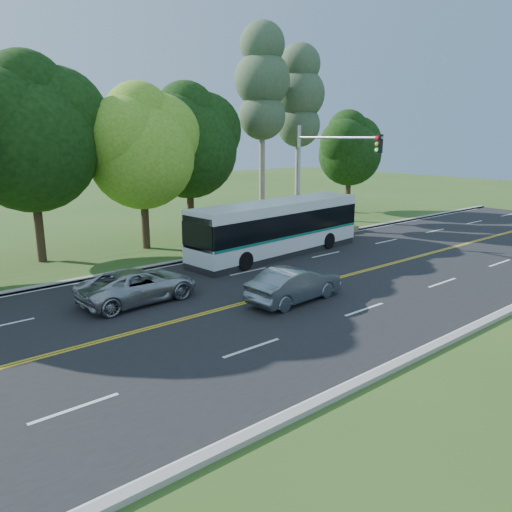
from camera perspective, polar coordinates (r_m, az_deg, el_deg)
ground at (r=21.93m, az=5.90°, el=-3.47°), size 120.00×120.00×0.00m
road at (r=21.93m, az=5.90°, el=-3.45°), size 60.00×14.00×0.02m
curb_north at (r=27.21m, az=-4.88°, el=0.09°), size 60.00×0.30×0.15m
curb_south at (r=17.95m, az=22.55°, el=-8.18°), size 60.00×0.30×0.15m
grass_verge at (r=28.71m, az=-6.99°, el=0.71°), size 60.00×4.00×0.10m
lane_markings at (r=21.86m, az=5.73°, el=-3.46°), size 57.60×13.82×0.00m
tree_row at (r=28.51m, az=-19.95°, el=13.46°), size 44.70×9.10×13.84m
bougainvillea_hedge at (r=32.32m, az=4.58°, el=3.43°), size 9.50×2.25×1.50m
traffic_signal at (r=29.45m, az=7.53°, el=10.11°), size 0.42×6.10×7.00m
transit_bus at (r=27.26m, az=2.48°, el=3.15°), size 11.36×3.48×2.93m
sedan at (r=19.74m, az=4.44°, el=-3.22°), size 4.30×1.75×1.39m
suv at (r=20.20m, az=-13.31°, el=-3.26°), size 4.83×2.38×1.32m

